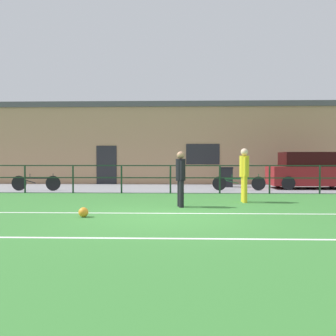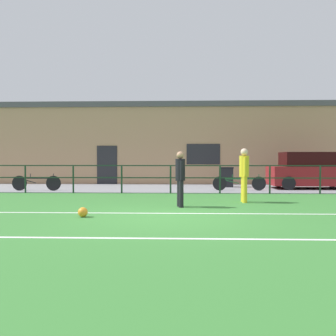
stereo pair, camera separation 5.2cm
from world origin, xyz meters
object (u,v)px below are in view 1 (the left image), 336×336
bicycle_parked_0 (239,183)px  bicycle_parked_1 (36,183)px  soccer_ball_match (83,212)px  trash_bin_0 (226,177)px  parked_car_red (310,171)px  player_striker (244,172)px  player_goalkeeper (181,175)px

bicycle_parked_0 → bicycle_parked_1: size_ratio=1.08×
soccer_ball_match → trash_bin_0: size_ratio=0.25×
soccer_ball_match → parked_car_red: parked_car_red is taller
player_striker → bicycle_parked_0: bearing=172.5°
player_goalkeeper → bicycle_parked_1: player_goalkeeper is taller
player_striker → bicycle_parked_1: size_ratio=0.81×
bicycle_parked_0 → player_striker: bearing=-96.6°
player_striker → bicycle_parked_0: (0.48, 4.17, -0.65)m
parked_car_red → bicycle_parked_1: 12.38m
trash_bin_0 → soccer_ball_match: bearing=-116.4°
bicycle_parked_1 → player_striker: bearing=-24.4°
soccer_ball_match → bicycle_parked_0: 8.82m
parked_car_red → bicycle_parked_1: size_ratio=1.78×
soccer_ball_match → trash_bin_0: trash_bin_0 is taller
trash_bin_0 → bicycle_parked_1: bearing=-164.7°
player_goalkeeper → bicycle_parked_1: bearing=-140.8°
soccer_ball_match → bicycle_parked_1: bearing=119.4°
bicycle_parked_0 → player_goalkeeper: bearing=-115.3°
player_striker → trash_bin_0: bearing=177.5°
parked_car_red → player_goalkeeper: bearing=-132.5°
player_striker → soccer_ball_match: (-4.43, -3.16, -0.87)m
bicycle_parked_0 → trash_bin_0: (-0.31, 1.94, 0.17)m
player_goalkeeper → soccer_ball_match: size_ratio=6.85×
player_goalkeeper → bicycle_parked_1: size_ratio=0.76×
bicycle_parked_1 → trash_bin_0: bearing=15.3°
player_goalkeeper → player_striker: 2.39m
soccer_ball_match → parked_car_red: (8.37, 8.50, 0.69)m
player_striker → trash_bin_0: player_striker is taller
parked_car_red → player_striker: bearing=-126.5°
soccer_ball_match → bicycle_parked_1: 7.96m
player_striker → bicycle_parked_1: (-8.33, 3.78, -0.64)m
parked_car_red → trash_bin_0: (-3.77, 0.77, -0.30)m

